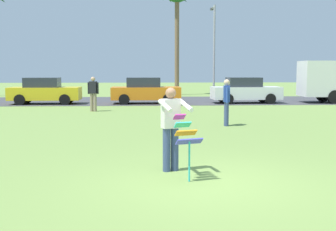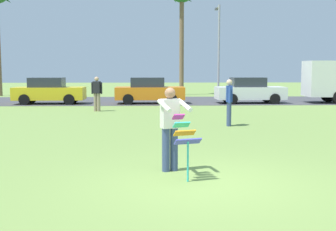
{
  "view_description": "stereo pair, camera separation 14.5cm",
  "coord_description": "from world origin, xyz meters",
  "px_view_note": "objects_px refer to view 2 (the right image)",
  "views": [
    {
      "loc": [
        -1.18,
        -7.67,
        2.1
      ],
      "look_at": [
        -0.64,
        2.01,
        1.05
      ],
      "focal_mm": 45.69,
      "sensor_mm": 36.0,
      "label": 1
    },
    {
      "loc": [
        -1.03,
        -7.67,
        2.1
      ],
      "look_at": [
        -0.64,
        2.01,
        1.05
      ],
      "focal_mm": 45.69,
      "sensor_mm": 36.0,
      "label": 2
    }
  ],
  "objects_px": {
    "parked_car_white": "(250,91)",
    "streetlight_pole": "(219,45)",
    "person_walker_near": "(97,93)",
    "person_kite_flyer": "(170,126)",
    "parked_car_yellow": "(49,91)",
    "person_walker_far": "(229,101)",
    "kite_held": "(185,136)",
    "parked_car_orange": "(149,91)"
  },
  "relations": [
    {
      "from": "person_walker_near",
      "to": "person_walker_far",
      "type": "height_order",
      "value": "same"
    },
    {
      "from": "parked_car_white",
      "to": "person_walker_far",
      "type": "height_order",
      "value": "person_walker_far"
    },
    {
      "from": "kite_held",
      "to": "parked_car_white",
      "type": "relative_size",
      "value": 0.29
    },
    {
      "from": "parked_car_white",
      "to": "streetlight_pole",
      "type": "distance_m",
      "value": 7.77
    },
    {
      "from": "parked_car_orange",
      "to": "streetlight_pole",
      "type": "xyz_separation_m",
      "value": [
        5.34,
        7.02,
        3.22
      ]
    },
    {
      "from": "parked_car_orange",
      "to": "kite_held",
      "type": "bearing_deg",
      "value": -87.75
    },
    {
      "from": "person_walker_near",
      "to": "parked_car_orange",
      "type": "bearing_deg",
      "value": 61.04
    },
    {
      "from": "kite_held",
      "to": "streetlight_pole",
      "type": "relative_size",
      "value": 0.18
    },
    {
      "from": "person_kite_flyer",
      "to": "person_walker_near",
      "type": "xyz_separation_m",
      "value": [
        -3.09,
        12.8,
        -0.02
      ]
    },
    {
      "from": "person_kite_flyer",
      "to": "person_walker_far",
      "type": "height_order",
      "value": "same"
    },
    {
      "from": "person_kite_flyer",
      "to": "person_walker_far",
      "type": "relative_size",
      "value": 1.0
    },
    {
      "from": "parked_car_orange",
      "to": "streetlight_pole",
      "type": "bearing_deg",
      "value": 52.72
    },
    {
      "from": "streetlight_pole",
      "to": "person_walker_near",
      "type": "distance_m",
      "value": 14.5
    },
    {
      "from": "person_walker_near",
      "to": "kite_held",
      "type": "bearing_deg",
      "value": -76.15
    },
    {
      "from": "parked_car_orange",
      "to": "person_walker_far",
      "type": "relative_size",
      "value": 2.44
    },
    {
      "from": "kite_held",
      "to": "parked_car_yellow",
      "type": "relative_size",
      "value": 0.29
    },
    {
      "from": "parked_car_white",
      "to": "streetlight_pole",
      "type": "height_order",
      "value": "streetlight_pole"
    },
    {
      "from": "person_walker_far",
      "to": "streetlight_pole",
      "type": "bearing_deg",
      "value": 82.33
    },
    {
      "from": "streetlight_pole",
      "to": "person_walker_near",
      "type": "relative_size",
      "value": 4.05
    },
    {
      "from": "parked_car_yellow",
      "to": "parked_car_white",
      "type": "bearing_deg",
      "value": -0.0
    },
    {
      "from": "parked_car_white",
      "to": "streetlight_pole",
      "type": "xyz_separation_m",
      "value": [
        -0.86,
        7.02,
        3.22
      ]
    },
    {
      "from": "person_kite_flyer",
      "to": "parked_car_yellow",
      "type": "height_order",
      "value": "person_kite_flyer"
    },
    {
      "from": "person_kite_flyer",
      "to": "person_walker_near",
      "type": "height_order",
      "value": "same"
    },
    {
      "from": "kite_held",
      "to": "streetlight_pole",
      "type": "xyz_separation_m",
      "value": [
        4.63,
        25.23,
        3.15
      ]
    },
    {
      "from": "parked_car_white",
      "to": "streetlight_pole",
      "type": "relative_size",
      "value": 0.61
    },
    {
      "from": "person_kite_flyer",
      "to": "kite_held",
      "type": "relative_size",
      "value": 1.4
    },
    {
      "from": "parked_car_yellow",
      "to": "streetlight_pole",
      "type": "relative_size",
      "value": 0.6
    },
    {
      "from": "kite_held",
      "to": "person_walker_far",
      "type": "height_order",
      "value": "person_walker_far"
    },
    {
      "from": "parked_car_yellow",
      "to": "parked_car_orange",
      "type": "relative_size",
      "value": 1.0
    },
    {
      "from": "parked_car_yellow",
      "to": "parked_car_orange",
      "type": "bearing_deg",
      "value": 0.0
    },
    {
      "from": "person_kite_flyer",
      "to": "streetlight_pole",
      "type": "height_order",
      "value": "streetlight_pole"
    },
    {
      "from": "kite_held",
      "to": "parked_car_yellow",
      "type": "height_order",
      "value": "parked_car_yellow"
    },
    {
      "from": "kite_held",
      "to": "person_walker_far",
      "type": "relative_size",
      "value": 0.71
    },
    {
      "from": "person_walker_near",
      "to": "person_kite_flyer",
      "type": "bearing_deg",
      "value": -76.44
    },
    {
      "from": "parked_car_orange",
      "to": "parked_car_white",
      "type": "bearing_deg",
      "value": -0.01
    },
    {
      "from": "parked_car_white",
      "to": "person_kite_flyer",
      "type": "bearing_deg",
      "value": -108.09
    },
    {
      "from": "parked_car_white",
      "to": "person_walker_far",
      "type": "xyz_separation_m",
      "value": [
        -3.22,
        -10.51,
        0.16
      ]
    },
    {
      "from": "kite_held",
      "to": "person_walker_near",
      "type": "height_order",
      "value": "person_walker_near"
    },
    {
      "from": "person_kite_flyer",
      "to": "kite_held",
      "type": "bearing_deg",
      "value": -70.84
    },
    {
      "from": "streetlight_pole",
      "to": "person_walker_far",
      "type": "bearing_deg",
      "value": -97.67
    },
    {
      "from": "parked_car_yellow",
      "to": "parked_car_white",
      "type": "relative_size",
      "value": 0.99
    },
    {
      "from": "parked_car_orange",
      "to": "parked_car_white",
      "type": "relative_size",
      "value": 0.99
    }
  ]
}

